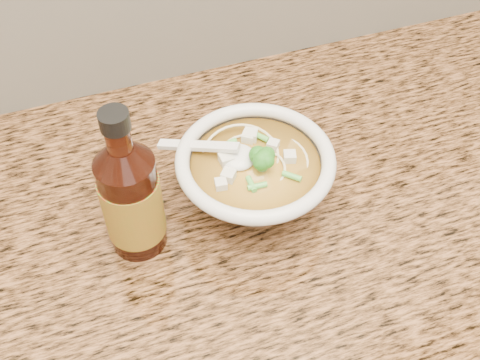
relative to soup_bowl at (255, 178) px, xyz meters
name	(u,v)px	position (x,y,z in m)	size (l,w,h in m)	color
counter_slab	(224,233)	(-0.05, -0.02, -0.07)	(4.00, 0.68, 0.04)	#915B35
soup_bowl	(255,178)	(0.00, 0.00, 0.00)	(0.21, 0.20, 0.11)	white
hot_sauce_bottle	(131,199)	(-0.16, -0.01, 0.03)	(0.09, 0.09, 0.22)	#3F1308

